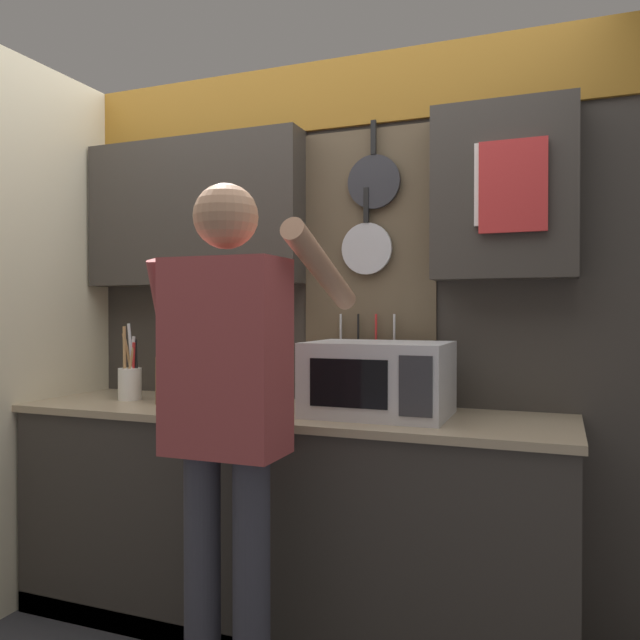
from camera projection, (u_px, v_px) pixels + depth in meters
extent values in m
plane|color=#38383D|center=(284.00, 626.00, 2.56)|extent=(14.00, 14.00, 0.00)
cube|color=#38332D|center=(284.00, 522.00, 2.55)|extent=(2.24, 0.60, 0.86)
cube|color=tan|center=(284.00, 413.00, 2.55)|extent=(2.27, 0.63, 0.03)
cube|color=#38332D|center=(313.00, 331.00, 2.84)|extent=(2.84, 0.04, 2.41)
cube|color=#99661E|center=(310.00, 97.00, 2.80)|extent=(2.80, 0.02, 0.31)
cube|color=#38332D|center=(193.00, 212.00, 2.95)|extent=(1.10, 0.16, 0.69)
cube|color=#38332D|center=(503.00, 191.00, 2.44)|extent=(0.55, 0.16, 0.69)
cube|color=brown|center=(369.00, 262.00, 2.71)|extent=(0.59, 0.01, 1.15)
cylinder|color=#2D2D33|center=(374.00, 182.00, 2.67)|extent=(0.23, 0.02, 0.23)
cube|color=black|center=(374.00, 137.00, 2.66)|extent=(0.02, 0.02, 0.15)
cylinder|color=#B7B7BC|center=(367.00, 249.00, 2.69)|extent=(0.22, 0.02, 0.22)
cube|color=black|center=(366.00, 205.00, 2.68)|extent=(0.02, 0.02, 0.15)
cylinder|color=silver|center=(341.00, 335.00, 2.74)|extent=(0.01, 0.01, 0.19)
ellipsoid|color=silver|center=(341.00, 359.00, 2.74)|extent=(0.04, 0.01, 0.04)
cylinder|color=black|center=(358.00, 337.00, 2.71)|extent=(0.01, 0.01, 0.20)
ellipsoid|color=black|center=(358.00, 364.00, 2.71)|extent=(0.06, 0.01, 0.05)
cylinder|color=red|center=(376.00, 340.00, 2.68)|extent=(0.01, 0.01, 0.22)
ellipsoid|color=red|center=(376.00, 369.00, 2.68)|extent=(0.05, 0.01, 0.04)
cylinder|color=silver|center=(394.00, 333.00, 2.65)|extent=(0.01, 0.01, 0.16)
ellipsoid|color=silver|center=(394.00, 357.00, 2.65)|extent=(0.06, 0.01, 0.05)
cube|color=white|center=(505.00, 183.00, 2.35)|extent=(0.23, 0.02, 0.31)
cube|color=red|center=(513.00, 186.00, 2.33)|extent=(0.25, 0.02, 0.35)
cube|color=silver|center=(379.00, 379.00, 2.40)|extent=(0.53, 0.39, 0.28)
cube|color=black|center=(348.00, 383.00, 2.24)|extent=(0.29, 0.01, 0.18)
cube|color=#333338|center=(416.00, 386.00, 2.15)|extent=(0.12, 0.01, 0.21)
cube|color=brown|center=(175.00, 379.00, 2.74)|extent=(0.13, 0.16, 0.21)
cylinder|color=black|center=(163.00, 347.00, 2.72)|extent=(0.02, 0.03, 0.08)
cylinder|color=black|center=(166.00, 351.00, 2.71)|extent=(0.02, 0.02, 0.05)
cylinder|color=black|center=(169.00, 351.00, 2.71)|extent=(0.02, 0.02, 0.05)
cylinder|color=black|center=(172.00, 347.00, 2.70)|extent=(0.02, 0.03, 0.08)
cylinder|color=black|center=(175.00, 351.00, 2.70)|extent=(0.02, 0.02, 0.05)
cylinder|color=black|center=(178.00, 350.00, 2.69)|extent=(0.02, 0.03, 0.06)
cylinder|color=white|center=(130.00, 384.00, 2.82)|extent=(0.10, 0.10, 0.14)
cylinder|color=silver|center=(131.00, 355.00, 2.82)|extent=(0.04, 0.02, 0.29)
cylinder|color=red|center=(133.00, 365.00, 2.81)|extent=(0.03, 0.03, 0.21)
cylinder|color=black|center=(136.00, 363.00, 2.82)|extent=(0.03, 0.03, 0.22)
cylinder|color=silver|center=(132.00, 362.00, 2.82)|extent=(0.03, 0.03, 0.23)
cylinder|color=tan|center=(130.00, 367.00, 2.80)|extent=(0.05, 0.02, 0.19)
cylinder|color=tan|center=(125.00, 357.00, 2.81)|extent=(0.02, 0.02, 0.28)
cylinder|color=tan|center=(129.00, 360.00, 2.83)|extent=(0.05, 0.05, 0.25)
cylinder|color=silver|center=(132.00, 363.00, 2.81)|extent=(0.03, 0.06, 0.22)
cylinder|color=#383842|center=(202.00, 579.00, 2.04)|extent=(0.12, 0.12, 0.84)
cylinder|color=#383842|center=(251.00, 588.00, 1.97)|extent=(0.12, 0.12, 0.84)
cube|color=#993D3D|center=(226.00, 356.00, 2.00)|extent=(0.38, 0.22, 0.63)
sphere|color=#A87A5B|center=(226.00, 216.00, 1.99)|extent=(0.21, 0.21, 0.21)
cylinder|color=#993D3D|center=(173.00, 340.00, 2.12)|extent=(0.08, 0.24, 0.56)
cylinder|color=#A87A5B|center=(322.00, 268.00, 2.15)|extent=(0.08, 0.55, 0.29)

